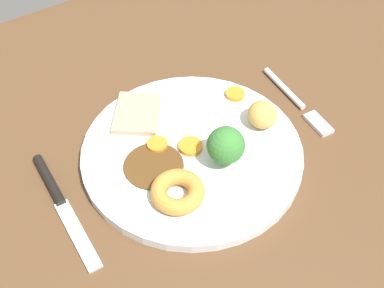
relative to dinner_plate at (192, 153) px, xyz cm
name	(u,v)px	position (x,y,z in cm)	size (l,w,h in cm)	color
dining_table	(168,167)	(2.84, -1.47, -2.50)	(120.00, 84.00, 3.60)	brown
dinner_plate	(192,153)	(0.00, 0.00, 0.00)	(28.92, 28.92, 1.40)	white
gravy_pool	(154,166)	(5.64, -0.24, 0.85)	(7.61, 7.61, 0.30)	#563819
meat_slice_main	(136,114)	(2.95, -9.38, 1.10)	(7.74, 5.99, 0.80)	tan
yorkshire_pudding	(178,192)	(5.67, 5.40, 1.72)	(6.53, 6.53, 2.05)	#C68938
roast_potato_left	(262,114)	(-10.46, 1.32, 2.38)	(3.98, 4.31, 3.36)	tan
carrot_coin_front	(190,146)	(0.07, -0.27, 1.04)	(3.12, 3.12, 0.67)	orange
carrot_coin_back	(157,145)	(3.50, -2.91, 1.04)	(2.73, 2.73, 0.69)	orange
carrot_coin_side	(235,94)	(-10.84, -5.09, 1.02)	(2.77, 2.77, 0.65)	orange
broccoli_floret	(226,146)	(-2.25, 4.10, 3.82)	(4.79, 4.79, 5.57)	#8CB766
fork	(298,102)	(-18.29, 0.21, -0.31)	(2.88, 15.32, 0.90)	silver
knife	(59,199)	(17.54, -2.96, -0.25)	(2.18, 18.54, 1.20)	black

